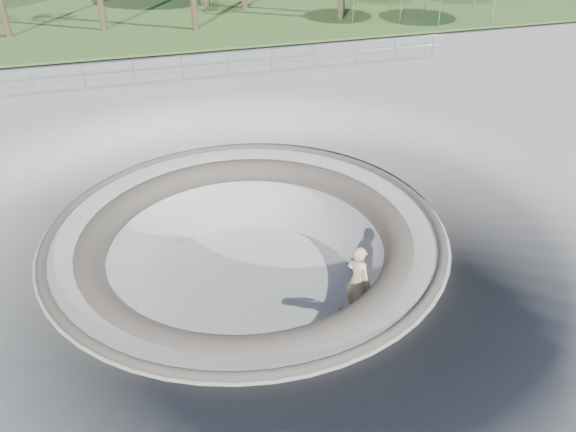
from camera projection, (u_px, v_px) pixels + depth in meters
name	position (u px, v px, depth m)	size (l,w,h in m)	color
ground	(246.00, 228.00, 14.56)	(180.00, 180.00, 0.00)	#979893
skate_bowl	(249.00, 284.00, 15.53)	(14.00, 14.00, 4.10)	#979893
distant_hills	(169.00, 17.00, 65.64)	(103.20, 45.00, 28.60)	brown
safety_railing	(182.00, 67.00, 23.94)	(25.00, 0.06, 1.03)	gray
skateboard	(355.00, 312.00, 14.55)	(0.89, 0.50, 0.09)	olive
skater	(358.00, 281.00, 14.01)	(0.73, 0.48, 2.01)	tan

